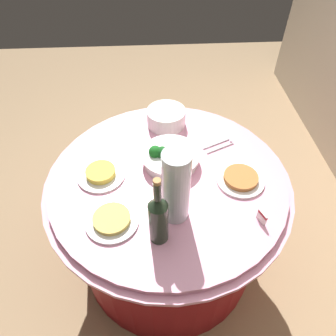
# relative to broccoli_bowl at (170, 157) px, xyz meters

# --- Properties ---
(ground_plane) EXTENTS (6.00, 6.00, 0.00)m
(ground_plane) POSITION_rel_broccoli_bowl_xyz_m (0.08, -0.01, -0.78)
(ground_plane) COLOR #9E7F5B
(buffet_table) EXTENTS (1.16, 1.16, 0.74)m
(buffet_table) POSITION_rel_broccoli_bowl_xyz_m (0.08, -0.01, -0.40)
(buffet_table) COLOR maroon
(buffet_table) RESTS_ON ground_plane
(broccoli_bowl) EXTENTS (0.28, 0.28, 0.11)m
(broccoli_bowl) POSITION_rel_broccoli_bowl_xyz_m (0.00, 0.00, 0.00)
(broccoli_bowl) COLOR white
(broccoli_bowl) RESTS_ON buffet_table
(plate_stack) EXTENTS (0.21, 0.21, 0.09)m
(plate_stack) POSITION_rel_broccoli_bowl_xyz_m (-0.31, 0.00, 0.01)
(plate_stack) COLOR white
(plate_stack) RESTS_ON buffet_table
(wine_bottle) EXTENTS (0.07, 0.07, 0.34)m
(wine_bottle) POSITION_rel_broccoli_bowl_xyz_m (0.41, -0.07, 0.09)
(wine_bottle) COLOR #233322
(wine_bottle) RESTS_ON buffet_table
(decorative_fruit_vase) EXTENTS (0.11, 0.11, 0.34)m
(decorative_fruit_vase) POSITION_rel_broccoli_bowl_xyz_m (0.30, 0.00, 0.11)
(decorative_fruit_vase) COLOR silver
(decorative_fruit_vase) RESTS_ON buffet_table
(serving_tongs) EXTENTS (0.11, 0.16, 0.01)m
(serving_tongs) POSITION_rel_broccoli_bowl_xyz_m (-0.11, 0.26, -0.04)
(serving_tongs) COLOR silver
(serving_tongs) RESTS_ON buffet_table
(food_plate_peanuts) EXTENTS (0.22, 0.22, 0.03)m
(food_plate_peanuts) POSITION_rel_broccoli_bowl_xyz_m (0.13, 0.32, -0.03)
(food_plate_peanuts) COLOR white
(food_plate_peanuts) RESTS_ON buffet_table
(food_plate_fried_egg) EXTENTS (0.22, 0.22, 0.04)m
(food_plate_fried_egg) POSITION_rel_broccoli_bowl_xyz_m (0.07, -0.32, -0.02)
(food_plate_fried_egg) COLOR white
(food_plate_fried_egg) RESTS_ON buffet_table
(food_plate_noodles) EXTENTS (0.22, 0.22, 0.03)m
(food_plate_noodles) POSITION_rel_broccoli_bowl_xyz_m (0.32, -0.26, -0.03)
(food_plate_noodles) COLOR white
(food_plate_noodles) RESTS_ON buffet_table
(label_placard_front) EXTENTS (0.05, 0.03, 0.05)m
(label_placard_front) POSITION_rel_broccoli_bowl_xyz_m (0.36, 0.35, -0.01)
(label_placard_front) COLOR white
(label_placard_front) RESTS_ON buffet_table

